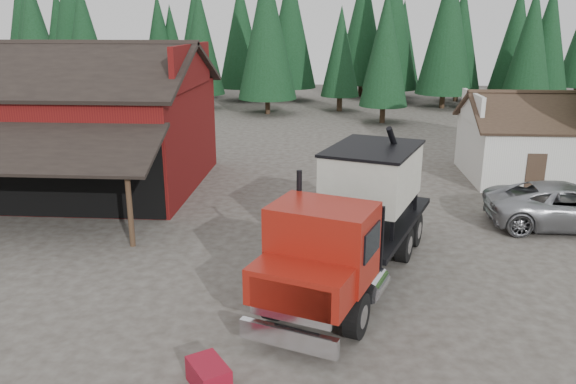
{
  "coord_description": "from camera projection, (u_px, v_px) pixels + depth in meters",
  "views": [
    {
      "loc": [
        1.55,
        -16.78,
        7.93
      ],
      "look_at": [
        0.07,
        3.5,
        1.8
      ],
      "focal_mm": 35.0,
      "sensor_mm": 36.0,
      "label": 1
    }
  ],
  "objects": [
    {
      "name": "red_barn",
      "position": [
        75.0,
        133.0,
        27.87
      ],
      "size": [
        12.8,
        13.63,
        7.18
      ],
      "color": "#611210",
      "rests_on": "ground"
    },
    {
      "name": "feed_truck",
      "position": [
        356.0,
        215.0,
        17.62
      ],
      "size": [
        6.09,
        10.55,
        4.62
      ],
      "rotation": [
        0.0,
        0.0,
        -0.35
      ],
      "color": "black",
      "rests_on": "ground"
    },
    {
      "name": "ground",
      "position": [
        278.0,
        275.0,
        18.42
      ],
      "size": [
        120.0,
        120.0,
        0.0
      ],
      "primitive_type": "plane",
      "color": "#3F3A32",
      "rests_on": "ground"
    },
    {
      "name": "near_pine_d",
      "position": [
        267.0,
        30.0,
        49.03
      ],
      "size": [
        5.28,
        5.28,
        13.4
      ],
      "color": "#382619",
      "rests_on": "ground"
    },
    {
      "name": "near_pine_a",
      "position": [
        35.0,
        43.0,
        44.84
      ],
      "size": [
        4.4,
        4.4,
        11.4
      ],
      "color": "#382619",
      "rests_on": "ground"
    },
    {
      "name": "conifer_backdrop",
      "position": [
        314.0,
        102.0,
        58.53
      ],
      "size": [
        76.0,
        16.0,
        16.0
      ],
      "primitive_type": null,
      "color": "black",
      "rests_on": "ground"
    },
    {
      "name": "farmhouse",
      "position": [
        546.0,
        148.0,
        29.45
      ],
      "size": [
        8.6,
        6.42,
        4.65
      ],
      "color": "silver",
      "rests_on": "ground"
    },
    {
      "name": "near_pine_b",
      "position": [
        386.0,
        50.0,
        44.96
      ],
      "size": [
        3.96,
        3.96,
        10.4
      ],
      "color": "#382619",
      "rests_on": "ground"
    },
    {
      "name": "equip_box",
      "position": [
        209.0,
        375.0,
        12.68
      ],
      "size": [
        1.2,
        1.3,
        0.6
      ],
      "primitive_type": "cube",
      "rotation": [
        0.0,
        0.0,
        0.61
      ],
      "color": "maroon",
      "rests_on": "ground"
    },
    {
      "name": "silver_car",
      "position": [
        570.0,
        206.0,
        22.46
      ],
      "size": [
        6.57,
        3.18,
        1.8
      ],
      "primitive_type": "imported",
      "rotation": [
        0.0,
        0.0,
        1.54
      ],
      "color": "#97999E",
      "rests_on": "ground"
    }
  ]
}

